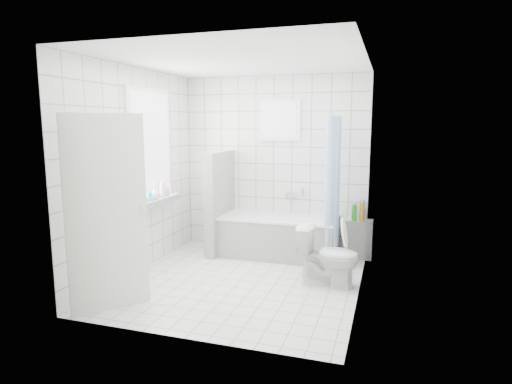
% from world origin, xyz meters
% --- Properties ---
extents(ground, '(3.00, 3.00, 0.00)m').
position_xyz_m(ground, '(0.00, 0.00, 0.00)').
color(ground, white).
rests_on(ground, ground).
extents(ceiling, '(3.00, 3.00, 0.00)m').
position_xyz_m(ceiling, '(0.00, 0.00, 2.60)').
color(ceiling, white).
rests_on(ceiling, ground).
extents(wall_back, '(2.80, 0.02, 2.60)m').
position_xyz_m(wall_back, '(0.00, 1.50, 1.30)').
color(wall_back, white).
rests_on(wall_back, ground).
extents(wall_front, '(2.80, 0.02, 2.60)m').
position_xyz_m(wall_front, '(0.00, -1.50, 1.30)').
color(wall_front, white).
rests_on(wall_front, ground).
extents(wall_left, '(0.02, 3.00, 2.60)m').
position_xyz_m(wall_left, '(-1.40, 0.00, 1.30)').
color(wall_left, white).
rests_on(wall_left, ground).
extents(wall_right, '(0.02, 3.00, 2.60)m').
position_xyz_m(wall_right, '(1.40, 0.00, 1.30)').
color(wall_right, white).
rests_on(wall_right, ground).
extents(window_left, '(0.01, 0.90, 1.40)m').
position_xyz_m(window_left, '(-1.35, 0.30, 1.60)').
color(window_left, white).
rests_on(window_left, wall_left).
extents(window_back, '(0.50, 0.01, 0.50)m').
position_xyz_m(window_back, '(0.10, 1.46, 1.95)').
color(window_back, white).
rests_on(window_back, wall_back).
extents(window_sill, '(0.18, 1.02, 0.08)m').
position_xyz_m(window_sill, '(-1.31, 0.30, 0.86)').
color(window_sill, white).
rests_on(window_sill, wall_left).
extents(door, '(0.54, 0.64, 2.00)m').
position_xyz_m(door, '(-1.00, -1.17, 1.00)').
color(door, silver).
rests_on(door, ground).
extents(bathtub, '(1.65, 0.77, 0.58)m').
position_xyz_m(bathtub, '(0.18, 1.12, 0.29)').
color(bathtub, white).
rests_on(bathtub, ground).
extents(partition_wall, '(0.15, 0.85, 1.50)m').
position_xyz_m(partition_wall, '(-0.71, 1.07, 0.75)').
color(partition_wall, white).
rests_on(partition_wall, ground).
extents(tiled_ledge, '(0.40, 0.24, 0.55)m').
position_xyz_m(tiled_ledge, '(1.29, 1.38, 0.28)').
color(tiled_ledge, white).
rests_on(tiled_ledge, ground).
extents(toilet, '(0.72, 0.41, 0.72)m').
position_xyz_m(toilet, '(1.03, 0.18, 0.36)').
color(toilet, white).
rests_on(toilet, ground).
extents(curtain_rod, '(0.02, 0.80, 0.02)m').
position_xyz_m(curtain_rod, '(0.95, 1.10, 2.00)').
color(curtain_rod, silver).
rests_on(curtain_rod, wall_back).
extents(shower_curtain, '(0.14, 0.48, 1.78)m').
position_xyz_m(shower_curtain, '(0.95, 0.97, 1.10)').
color(shower_curtain, '#4E8DE7').
rests_on(shower_curtain, curtain_rod).
extents(tub_faucet, '(0.18, 0.06, 0.06)m').
position_xyz_m(tub_faucet, '(0.28, 1.46, 0.85)').
color(tub_faucet, silver).
rests_on(tub_faucet, wall_back).
extents(sill_bottles, '(0.20, 0.76, 0.33)m').
position_xyz_m(sill_bottles, '(-1.30, 0.20, 1.03)').
color(sill_bottles, '#37FBFA').
rests_on(sill_bottles, window_sill).
extents(ledge_bottles, '(0.18, 0.18, 0.28)m').
position_xyz_m(ledge_bottles, '(1.28, 1.35, 0.67)').
color(ledge_bottles, blue).
rests_on(ledge_bottles, tiled_ledge).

